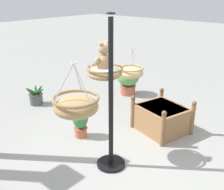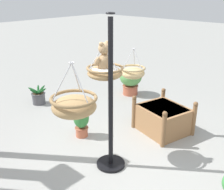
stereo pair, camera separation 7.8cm
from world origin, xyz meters
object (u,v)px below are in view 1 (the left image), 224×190
(hanging_basket_with_teddy, at_px, (105,72))
(hanging_basket_left_high, at_px, (76,105))
(teddy_bear, at_px, (104,59))
(potted_plant_trailing_ivy, at_px, (128,79))
(hanging_basket_right_low, at_px, (132,72))
(potted_plant_bushy_green, at_px, (36,97))
(wooden_planter_box, at_px, (162,118))
(display_pole_central, at_px, (111,125))
(potted_plant_flowering_red, at_px, (80,121))

(hanging_basket_with_teddy, bearing_deg, hanging_basket_left_high, -152.33)
(teddy_bear, relative_size, potted_plant_trailing_ivy, 0.64)
(hanging_basket_right_low, height_order, potted_plant_bushy_green, hanging_basket_right_low)
(potted_plant_bushy_green, bearing_deg, wooden_planter_box, -73.94)
(display_pole_central, height_order, potted_plant_flowering_red, display_pole_central)
(hanging_basket_right_low, bearing_deg, teddy_bear, -165.47)
(hanging_basket_left_high, bearing_deg, potted_plant_trailing_ivy, 29.55)
(display_pole_central, relative_size, potted_plant_flowering_red, 3.79)
(potted_plant_trailing_ivy, bearing_deg, hanging_basket_left_high, -150.45)
(hanging_basket_right_low, xyz_separation_m, potted_plant_bushy_green, (-0.58, 2.36, -0.95))
(teddy_bear, bearing_deg, hanging_basket_with_teddy, -90.00)
(wooden_planter_box, xyz_separation_m, potted_plant_trailing_ivy, (1.12, 1.68, 0.13))
(potted_plant_flowering_red, bearing_deg, potted_plant_trailing_ivy, 16.42)
(display_pole_central, bearing_deg, teddy_bear, 61.15)
(hanging_basket_with_teddy, height_order, hanging_basket_left_high, hanging_basket_left_high)
(hanging_basket_with_teddy, xyz_separation_m, hanging_basket_left_high, (-1.06, -0.56, -0.02))
(display_pole_central, xyz_separation_m, hanging_basket_left_high, (-0.91, -0.31, 0.71))
(hanging_basket_with_teddy, xyz_separation_m, teddy_bear, (-0.00, 0.02, 0.19))
(display_pole_central, distance_m, potted_plant_flowering_red, 1.11)
(hanging_basket_with_teddy, height_order, hanging_basket_right_low, hanging_basket_with_teddy)
(potted_plant_trailing_ivy, bearing_deg, display_pole_central, -147.03)
(hanging_basket_left_high, distance_m, hanging_basket_right_low, 2.29)
(teddy_bear, distance_m, hanging_basket_left_high, 1.23)
(hanging_basket_left_high, bearing_deg, display_pole_central, 18.57)
(hanging_basket_left_high, relative_size, potted_plant_trailing_ivy, 0.84)
(teddy_bear, relative_size, wooden_planter_box, 0.41)
(display_pole_central, height_order, hanging_basket_left_high, display_pole_central)
(hanging_basket_left_high, distance_m, wooden_planter_box, 2.64)
(potted_plant_flowering_red, bearing_deg, wooden_planter_box, -40.58)
(potted_plant_flowering_red, bearing_deg, hanging_basket_with_teddy, -100.55)
(hanging_basket_with_teddy, bearing_deg, wooden_planter_box, -11.05)
(display_pole_central, bearing_deg, potted_plant_trailing_ivy, 32.97)
(wooden_planter_box, bearing_deg, hanging_basket_with_teddy, 168.95)
(potted_plant_flowering_red, height_order, potted_plant_trailing_ivy, potted_plant_trailing_ivy)
(potted_plant_flowering_red, distance_m, potted_plant_bushy_green, 1.94)
(teddy_bear, height_order, potted_plant_trailing_ivy, teddy_bear)
(hanging_basket_with_teddy, xyz_separation_m, potted_plant_trailing_ivy, (2.43, 1.42, -1.02))
(display_pole_central, height_order, hanging_basket_with_teddy, display_pole_central)
(potted_plant_trailing_ivy, bearing_deg, wooden_planter_box, -123.65)
(wooden_planter_box, height_order, potted_plant_bushy_green, wooden_planter_box)
(display_pole_central, relative_size, potted_plant_bushy_green, 5.16)
(hanging_basket_with_teddy, distance_m, teddy_bear, 0.20)
(display_pole_central, height_order, potted_plant_bushy_green, display_pole_central)
(hanging_basket_right_low, bearing_deg, wooden_planter_box, -65.03)
(hanging_basket_with_teddy, relative_size, wooden_planter_box, 0.50)
(wooden_planter_box, xyz_separation_m, potted_plant_bushy_green, (-0.84, 2.91, -0.10))
(hanging_basket_with_teddy, distance_m, hanging_basket_left_high, 1.20)
(hanging_basket_left_high, relative_size, hanging_basket_right_low, 1.05)
(teddy_bear, height_order, hanging_basket_left_high, teddy_bear)
(teddy_bear, xyz_separation_m, wooden_planter_box, (1.31, -0.28, -1.35))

